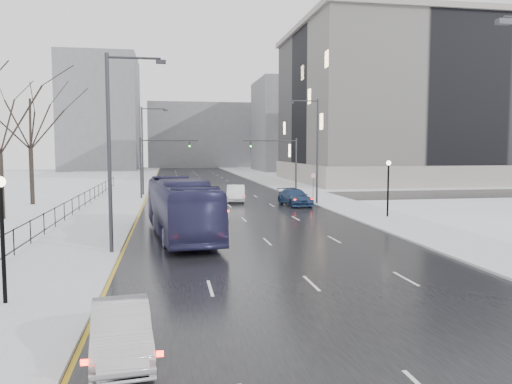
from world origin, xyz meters
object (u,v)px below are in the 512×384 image
tree_park_e (33,205)px  streetlight_r_mid (315,146)px  mast_signal_right (287,160)px  bus (181,208)px  lamppost_r_mid (388,180)px  streetlight_l_near (114,143)px  sedan_center_near (216,207)px  streetlight_l_far (144,146)px  sedan_center_far (185,185)px  mast_signal_left (151,160)px  tree_park_d (3,220)px  lamppost_l (2,221)px  sedan_right_far (295,197)px  sedan_right_near (236,193)px  no_uturn_sign (313,178)px  sedan_left_near (121,331)px

tree_park_e → streetlight_r_mid: 27.25m
mast_signal_right → bus: mast_signal_right is taller
mast_signal_right → lamppost_r_mid: bearing=-78.5°
lamppost_r_mid → bus: size_ratio=0.34×
tree_park_e → streetlight_l_near: (10.03, -24.00, 5.62)m
mast_signal_right → sedan_center_near: (-9.29, -15.37, -3.28)m
streetlight_l_far → sedan_center_far: bearing=46.3°
streetlight_l_far → tree_park_e: bearing=-141.4°
lamppost_r_mid → mast_signal_left: bearing=135.5°
tree_park_d → lamppost_l: tree_park_d is taller
streetlight_r_mid → sedan_center_near: bearing=-144.0°
bus → sedan_right_far: (10.92, 14.91, -0.99)m
streetlight_r_mid → mast_signal_right: size_ratio=1.54×
streetlight_l_near → lamppost_l: 8.90m
streetlight_r_mid → streetlight_l_near: bearing=-129.2°
streetlight_l_near → sedan_center_near: size_ratio=2.17×
streetlight_l_near → mast_signal_left: bearing=88.3°
sedan_center_near → sedan_right_near: size_ratio=0.92×
mast_signal_left → bus: size_ratio=0.52×
tree_park_d → streetlight_r_mid: streetlight_r_mid is taller
sedan_right_far → streetlight_l_near: bearing=-132.7°
streetlight_r_mid → no_uturn_sign: bearing=75.5°
no_uturn_sign → lamppost_r_mid: bearing=-82.7°
tree_park_d → tree_park_e: 10.01m
tree_park_d → sedan_left_near: 29.07m
streetlight_l_near → sedan_center_near: bearing=63.8°
streetlight_r_mid → streetlight_l_far: same height
no_uturn_sign → streetlight_r_mid: bearing=-104.5°
lamppost_l → sedan_left_near: size_ratio=1.03×
tree_park_e → no_uturn_sign: (27.40, 0.00, 2.30)m
bus → mast_signal_left: bearing=89.6°
sedan_center_near → mast_signal_left: bearing=112.3°
lamppost_r_mid → sedan_right_near: size_ratio=0.85×
sedan_left_near → sedan_right_near: sedan_right_near is taller
no_uturn_sign → mast_signal_left: bearing=166.4°
tree_park_d → lamppost_r_mid: bearing=-7.9°
tree_park_e → bus: tree_park_e is taller
streetlight_r_mid → sedan_left_near: bearing=-114.4°
sedan_center_near → sedan_right_far: size_ratio=0.88×
tree_park_d → sedan_center_far: size_ratio=2.65×
tree_park_e → sedan_left_near: 38.62m
streetlight_r_mid → sedan_right_far: size_ratio=1.91×
tree_park_d → mast_signal_left: (10.47, 14.00, 4.11)m
sedan_left_near → sedan_center_far: size_ratio=0.88×
tree_park_d → streetlight_l_near: bearing=-55.5°
mast_signal_left → sedan_center_near: 16.61m
streetlight_r_mid → bus: (-12.97, -15.40, -3.82)m
mast_signal_right → bus: bearing=-117.4°
tree_park_d → no_uturn_sign: (27.00, 10.00, 2.30)m
streetlight_l_near → sedan_center_near: 14.86m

